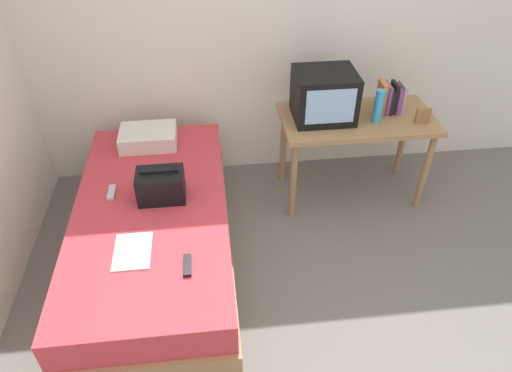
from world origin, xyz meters
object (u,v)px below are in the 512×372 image
object	(u,v)px
desk	(356,127)
pillow	(148,137)
bed	(156,237)
magazine	(133,251)
picture_frame	(423,116)
remote_silver	(112,192)
handbag	(161,185)
tv	(324,95)
book_row	(391,98)
water_bottle	(379,106)
remote_dark	(187,265)

from	to	relation	value
desk	pillow	size ratio (longest dim) A/B	2.78
bed	magazine	world-z (taller)	magazine
bed	pillow	world-z (taller)	pillow
picture_frame	pillow	bearing A→B (deg)	173.72
bed	desk	distance (m)	1.71
desk	remote_silver	xyz separation A→B (m)	(-1.79, -0.50, -0.07)
handbag	tv	bearing A→B (deg)	27.25
desk	book_row	size ratio (longest dim) A/B	4.78
water_bottle	handbag	bearing A→B (deg)	-162.26
book_row	magazine	xyz separation A→B (m)	(-1.86, -1.11, -0.28)
bed	desk	xyz separation A→B (m)	(1.54, 0.66, 0.36)
tv	handbag	distance (m)	1.36
bed	picture_frame	bearing A→B (deg)	14.55
tv	pillow	world-z (taller)	tv
tv	pillow	xyz separation A→B (m)	(-1.31, 0.05, -0.29)
pillow	picture_frame	bearing A→B (deg)	-6.28
book_row	pillow	world-z (taller)	book_row
magazine	remote_silver	bearing A→B (deg)	108.77
pillow	remote_silver	size ratio (longest dim) A/B	2.90
remote_dark	desk	bearing A→B (deg)	42.79
handbag	remote_silver	size ratio (longest dim) A/B	2.08
bed	tv	bearing A→B (deg)	28.49
remote_dark	picture_frame	bearing A→B (deg)	31.33
bed	magazine	xyz separation A→B (m)	(-0.07, -0.39, 0.29)
pillow	remote_dark	bearing A→B (deg)	-77.21
handbag	picture_frame	bearing A→B (deg)	12.96
desk	remote_silver	world-z (taller)	desk
handbag	magazine	world-z (taller)	handbag
pillow	handbag	distance (m)	0.67
desk	water_bottle	world-z (taller)	water_bottle
bed	remote_dark	bearing A→B (deg)	-66.05
book_row	remote_dark	world-z (taller)	book_row
water_bottle	handbag	world-z (taller)	water_bottle
pillow	magazine	distance (m)	1.13
water_bottle	pillow	xyz separation A→B (m)	(-1.70, 0.16, -0.24)
remote_dark	remote_silver	distance (m)	0.86
desk	remote_dark	bearing A→B (deg)	-137.21
water_bottle	remote_dark	size ratio (longest dim) A/B	1.61
bed	remote_silver	bearing A→B (deg)	149.03
tv	pillow	size ratio (longest dim) A/B	1.05
pillow	magazine	world-z (taller)	pillow
magazine	book_row	bearing A→B (deg)	30.82
remote_silver	water_bottle	bearing A→B (deg)	12.56
book_row	magazine	bearing A→B (deg)	-149.18
water_bottle	pillow	distance (m)	1.72
pillow	desk	bearing A→B (deg)	-2.81
desk	magazine	xyz separation A→B (m)	(-1.61, -1.05, -0.08)
remote_dark	bed	bearing A→B (deg)	113.95
desk	tv	distance (m)	0.39
handbag	remote_dark	size ratio (longest dim) A/B	1.92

